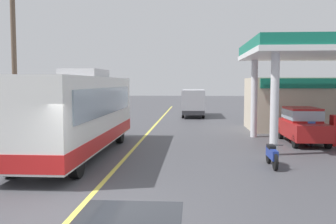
% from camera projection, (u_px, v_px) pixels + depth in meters
% --- Properties ---
extents(ground, '(120.00, 120.00, 0.00)m').
position_uv_depth(ground, '(157.00, 122.00, 29.40)').
color(ground, '#424247').
extents(lane_divider_stripe, '(0.16, 50.00, 0.01)m').
position_uv_depth(lane_divider_stripe, '(150.00, 130.00, 24.43)').
color(lane_divider_stripe, '#D8CC4C').
rests_on(lane_divider_stripe, ground).
extents(coach_bus_main, '(2.60, 11.04, 3.69)m').
position_uv_depth(coach_bus_main, '(79.00, 115.00, 16.08)').
color(coach_bus_main, white).
rests_on(coach_bus_main, ground).
extents(gas_station_roadside, '(9.10, 11.95, 5.10)m').
position_uv_depth(gas_station_roadside, '(313.00, 90.00, 22.61)').
color(gas_station_roadside, '#147259').
rests_on(gas_station_roadside, ground).
extents(car_at_pump, '(1.70, 4.20, 1.82)m').
position_uv_depth(car_at_pump, '(302.00, 123.00, 19.31)').
color(car_at_pump, maroon).
rests_on(car_at_pump, ground).
extents(minibus_opposing_lane, '(2.04, 6.13, 2.44)m').
position_uv_depth(minibus_opposing_lane, '(193.00, 100.00, 34.75)').
color(minibus_opposing_lane, '#A5A5AD').
rests_on(minibus_opposing_lane, ground).
extents(motorcycle_parked_forecourt, '(0.55, 1.80, 0.92)m').
position_uv_depth(motorcycle_parked_forecourt, '(272.00, 155.00, 13.90)').
color(motorcycle_parked_forecourt, black).
rests_on(motorcycle_parked_forecourt, ground).
extents(pedestrian_near_pump, '(0.55, 0.22, 1.66)m').
position_uv_depth(pedestrian_near_pump, '(311.00, 127.00, 18.37)').
color(pedestrian_near_pump, '#33333F').
rests_on(pedestrian_near_pump, ground).
extents(utility_pole_roadside, '(1.80, 0.24, 8.47)m').
position_uv_depth(utility_pole_roadside, '(14.00, 55.00, 18.27)').
color(utility_pole_roadside, brown).
rests_on(utility_pole_roadside, ground).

